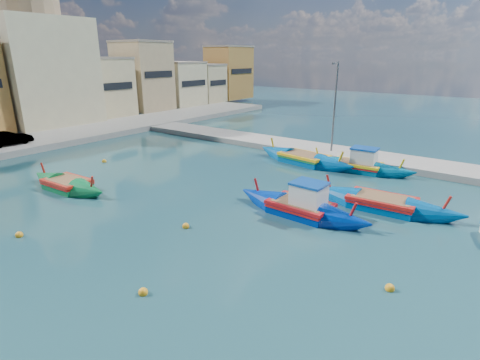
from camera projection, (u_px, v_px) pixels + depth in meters
ground at (296, 260)px, 16.27m from camera, size 160.00×160.00×0.00m
east_quay at (404, 163)px, 29.93m from camera, size 4.00×70.00×0.50m
north_townhouses at (16, 88)px, 41.99m from camera, size 83.20×7.87×10.19m
church_block at (37, 56)px, 43.80m from camera, size 10.00×10.00×19.10m
quay_street_lamp at (334, 107)px, 31.60m from camera, size 1.18×0.16×8.00m
luzzu_turquoise_cabin at (357, 166)px, 28.77m from camera, size 2.56×9.07×2.88m
luzzu_blue_cabin at (301, 208)px, 20.82m from camera, size 2.40×8.56×3.00m
luzzu_cyan_mid at (304, 160)px, 30.84m from camera, size 3.58×9.68×2.80m
luzzu_green at (68, 185)px, 24.81m from camera, size 2.35×7.67×2.39m
luzzu_blue_south at (381, 204)px, 21.62m from camera, size 2.55×9.19×2.63m
mooring_buoys at (205, 212)px, 21.06m from camera, size 22.90×24.66×0.36m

